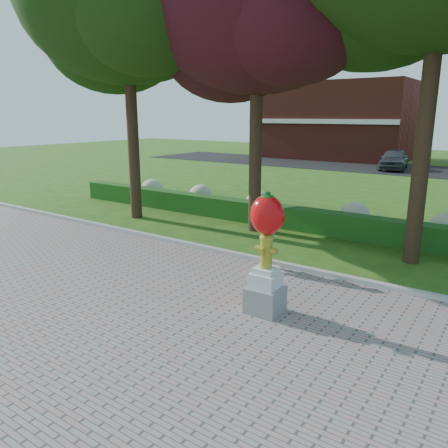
% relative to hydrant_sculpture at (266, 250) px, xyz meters
% --- Properties ---
extents(ground, '(100.00, 100.00, 0.00)m').
position_rel_hydrant_sculpture_xyz_m(ground, '(-1.74, -0.23, -1.40)').
color(ground, '#2B5415').
rests_on(ground, ground).
extents(walkway, '(40.00, 14.00, 0.04)m').
position_rel_hydrant_sculpture_xyz_m(walkway, '(-1.74, -4.23, -1.38)').
color(walkway, gray).
rests_on(walkway, ground).
extents(curb, '(40.00, 0.18, 0.15)m').
position_rel_hydrant_sculpture_xyz_m(curb, '(-1.74, 2.77, -1.32)').
color(curb, '#ADADA5').
rests_on(curb, ground).
extents(lawn_hedge, '(24.00, 0.70, 0.80)m').
position_rel_hydrant_sculpture_xyz_m(lawn_hedge, '(-1.74, 6.77, -1.00)').
color(lawn_hedge, '#214C15').
rests_on(lawn_hedge, ground).
extents(hydrangea_row, '(20.10, 1.10, 0.99)m').
position_rel_hydrant_sculpture_xyz_m(hydrangea_row, '(-1.17, 7.77, -0.85)').
color(hydrangea_row, beige).
rests_on(hydrangea_row, ground).
extents(street, '(50.00, 8.00, 0.02)m').
position_rel_hydrant_sculpture_xyz_m(street, '(-1.74, 27.77, -1.39)').
color(street, black).
rests_on(street, ground).
extents(building_left, '(14.00, 8.00, 7.00)m').
position_rel_hydrant_sculpture_xyz_m(building_left, '(-11.74, 33.77, 2.10)').
color(building_left, maroon).
rests_on(building_left, ground).
extents(tree_far_left, '(9.00, 7.68, 11.66)m').
position_rel_hydrant_sculpture_xyz_m(tree_far_left, '(-8.85, 4.86, 6.57)').
color(tree_far_left, black).
rests_on(tree_far_left, ground).
extents(tree_mid_left, '(8.25, 7.04, 10.69)m').
position_rel_hydrant_sculpture_xyz_m(tree_mid_left, '(-3.84, 5.85, 5.90)').
color(tree_mid_left, black).
rests_on(tree_mid_left, ground).
extents(hydrant_sculpture, '(0.75, 0.72, 2.57)m').
position_rel_hydrant_sculpture_xyz_m(hydrant_sculpture, '(0.00, 0.00, 0.00)').
color(hydrant_sculpture, gray).
rests_on(hydrant_sculpture, walkway).
extents(woman, '(0.54, 0.64, 1.50)m').
position_rel_hydrant_sculpture_xyz_m(woman, '(-1.27, 2.37, -0.61)').
color(woman, '#AF7764').
rests_on(woman, walkway).
extents(parked_car, '(2.51, 4.82, 1.56)m').
position_rel_hydrant_sculpture_xyz_m(parked_car, '(-4.33, 27.19, -0.60)').
color(parked_car, '#3E4045').
rests_on(parked_car, street).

